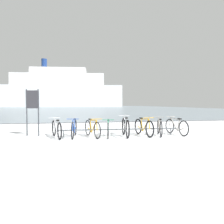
{
  "coord_description": "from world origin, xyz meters",
  "views": [
    {
      "loc": [
        -1.34,
        -5.06,
        1.35
      ],
      "look_at": [
        0.87,
        6.62,
        0.88
      ],
      "focal_mm": 33.57,
      "sensor_mm": 36.0,
      "label": 1
    }
  ],
  "objects_px": {
    "bicycle_2": "(92,128)",
    "bicycle_3": "(108,129)",
    "info_sign": "(32,104)",
    "bicycle_6": "(160,127)",
    "ferry_ship": "(61,91)",
    "bicycle_4": "(125,127)",
    "bicycle_7": "(176,127)",
    "bicycle_5": "(144,127)",
    "bicycle_0": "(57,129)",
    "bicycle_1": "(74,128)"
  },
  "relations": [
    {
      "from": "bicycle_2",
      "to": "bicycle_3",
      "type": "distance_m",
      "value": 0.65
    },
    {
      "from": "info_sign",
      "to": "bicycle_6",
      "type": "bearing_deg",
      "value": -9.48
    },
    {
      "from": "bicycle_6",
      "to": "ferry_ship",
      "type": "distance_m",
      "value": 85.54
    },
    {
      "from": "bicycle_4",
      "to": "info_sign",
      "type": "distance_m",
      "value": 4.0
    },
    {
      "from": "bicycle_3",
      "to": "bicycle_6",
      "type": "bearing_deg",
      "value": -1.66
    },
    {
      "from": "info_sign",
      "to": "ferry_ship",
      "type": "xyz_separation_m",
      "value": [
        -3.01,
        84.0,
        5.55
      ]
    },
    {
      "from": "bicycle_4",
      "to": "bicycle_7",
      "type": "height_order",
      "value": "bicycle_4"
    },
    {
      "from": "info_sign",
      "to": "ferry_ship",
      "type": "bearing_deg",
      "value": 92.05
    },
    {
      "from": "bicycle_4",
      "to": "bicycle_5",
      "type": "distance_m",
      "value": 0.81
    },
    {
      "from": "bicycle_3",
      "to": "info_sign",
      "type": "bearing_deg",
      "value": 165.1
    },
    {
      "from": "bicycle_0",
      "to": "bicycle_3",
      "type": "xyz_separation_m",
      "value": [
        2.06,
        -0.15,
        -0.01
      ]
    },
    {
      "from": "bicycle_7",
      "to": "bicycle_4",
      "type": "bearing_deg",
      "value": -178.02
    },
    {
      "from": "bicycle_1",
      "to": "bicycle_0",
      "type": "bearing_deg",
      "value": 177.05
    },
    {
      "from": "bicycle_5",
      "to": "bicycle_4",
      "type": "bearing_deg",
      "value": -176.36
    },
    {
      "from": "bicycle_3",
      "to": "ferry_ship",
      "type": "distance_m",
      "value": 85.29
    },
    {
      "from": "bicycle_0",
      "to": "bicycle_7",
      "type": "height_order",
      "value": "bicycle_7"
    },
    {
      "from": "bicycle_4",
      "to": "bicycle_5",
      "type": "xyz_separation_m",
      "value": [
        0.81,
        0.05,
        -0.02
      ]
    },
    {
      "from": "bicycle_0",
      "to": "bicycle_3",
      "type": "distance_m",
      "value": 2.06
    },
    {
      "from": "bicycle_3",
      "to": "bicycle_7",
      "type": "height_order",
      "value": "bicycle_7"
    },
    {
      "from": "bicycle_0",
      "to": "bicycle_5",
      "type": "bearing_deg",
      "value": -2.03
    },
    {
      "from": "bicycle_3",
      "to": "ferry_ship",
      "type": "bearing_deg",
      "value": 94.1
    },
    {
      "from": "bicycle_3",
      "to": "bicycle_7",
      "type": "xyz_separation_m",
      "value": [
        3.04,
        0.05,
        0.01
      ]
    },
    {
      "from": "bicycle_6",
      "to": "info_sign",
      "type": "xyz_separation_m",
      "value": [
        -5.28,
        0.88,
        0.97
      ]
    },
    {
      "from": "bicycle_4",
      "to": "info_sign",
      "type": "xyz_separation_m",
      "value": [
        -3.8,
        0.85,
        0.94
      ]
    },
    {
      "from": "bicycle_2",
      "to": "bicycle_3",
      "type": "height_order",
      "value": "bicycle_2"
    },
    {
      "from": "bicycle_5",
      "to": "bicycle_7",
      "type": "distance_m",
      "value": 1.51
    },
    {
      "from": "bicycle_4",
      "to": "bicycle_6",
      "type": "height_order",
      "value": "bicycle_4"
    },
    {
      "from": "bicycle_1",
      "to": "bicycle_5",
      "type": "relative_size",
      "value": 0.99
    },
    {
      "from": "bicycle_5",
      "to": "bicycle_7",
      "type": "height_order",
      "value": "bicycle_5"
    },
    {
      "from": "bicycle_0",
      "to": "bicycle_7",
      "type": "bearing_deg",
      "value": -1.11
    },
    {
      "from": "bicycle_1",
      "to": "bicycle_7",
      "type": "xyz_separation_m",
      "value": [
        4.41,
        -0.06,
        -0.0
      ]
    },
    {
      "from": "bicycle_3",
      "to": "bicycle_2",
      "type": "bearing_deg",
      "value": 174.13
    },
    {
      "from": "bicycle_0",
      "to": "bicycle_1",
      "type": "relative_size",
      "value": 0.97
    },
    {
      "from": "bicycle_5",
      "to": "info_sign",
      "type": "bearing_deg",
      "value": 170.18
    },
    {
      "from": "bicycle_2",
      "to": "bicycle_4",
      "type": "xyz_separation_m",
      "value": [
        1.36,
        -0.1,
        0.03
      ]
    },
    {
      "from": "bicycle_2",
      "to": "bicycle_5",
      "type": "height_order",
      "value": "bicycle_5"
    },
    {
      "from": "bicycle_2",
      "to": "info_sign",
      "type": "bearing_deg",
      "value": 162.81
    },
    {
      "from": "bicycle_1",
      "to": "bicycle_7",
      "type": "distance_m",
      "value": 4.41
    },
    {
      "from": "bicycle_1",
      "to": "ferry_ship",
      "type": "height_order",
      "value": "ferry_ship"
    },
    {
      "from": "bicycle_0",
      "to": "bicycle_2",
      "type": "relative_size",
      "value": 1.02
    },
    {
      "from": "info_sign",
      "to": "ferry_ship",
      "type": "height_order",
      "value": "ferry_ship"
    },
    {
      "from": "bicycle_7",
      "to": "info_sign",
      "type": "bearing_deg",
      "value": 172.84
    },
    {
      "from": "bicycle_2",
      "to": "bicycle_6",
      "type": "xyz_separation_m",
      "value": [
        2.85,
        -0.13,
        0.0
      ]
    },
    {
      "from": "bicycle_2",
      "to": "ferry_ship",
      "type": "distance_m",
      "value": 85.18
    },
    {
      "from": "bicycle_0",
      "to": "bicycle_1",
      "type": "height_order",
      "value": "bicycle_1"
    },
    {
      "from": "bicycle_4",
      "to": "bicycle_6",
      "type": "distance_m",
      "value": 1.49
    },
    {
      "from": "bicycle_6",
      "to": "ferry_ship",
      "type": "relative_size",
      "value": 0.03
    },
    {
      "from": "bicycle_7",
      "to": "info_sign",
      "type": "height_order",
      "value": "info_sign"
    },
    {
      "from": "bicycle_5",
      "to": "info_sign",
      "type": "distance_m",
      "value": 4.77
    },
    {
      "from": "bicycle_1",
      "to": "bicycle_4",
      "type": "xyz_separation_m",
      "value": [
        2.09,
        -0.14,
        0.03
      ]
    }
  ]
}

